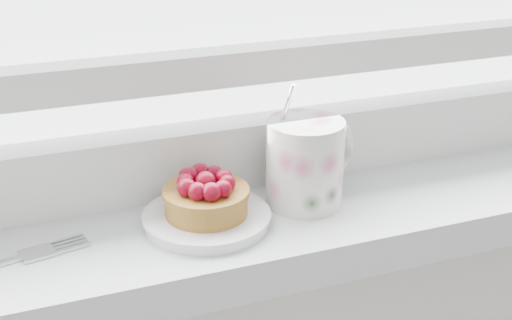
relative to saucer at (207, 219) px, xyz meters
name	(u,v)px	position (x,y,z in m)	size (l,w,h in m)	color
saucer	(207,219)	(0.00, 0.00, 0.00)	(0.12, 0.12, 0.01)	silver
raspberry_tart	(206,195)	(0.00, 0.00, 0.03)	(0.08, 0.08, 0.04)	brown
floral_mug	(307,160)	(0.11, 0.01, 0.04)	(0.12, 0.10, 0.13)	silver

